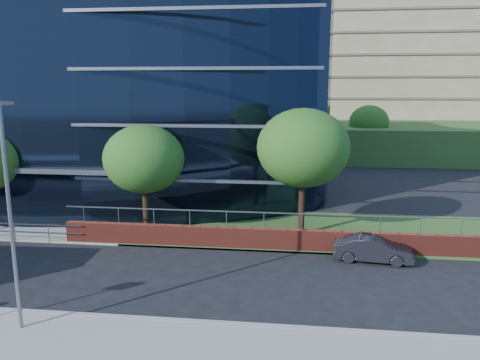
# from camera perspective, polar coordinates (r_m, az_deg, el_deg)

# --- Properties ---
(grass_verge) EXTENTS (36.00, 8.00, 0.12)m
(grass_verge) POSITION_cam_1_polar(r_m,az_deg,el_deg) (29.98, 22.98, -6.16)
(grass_verge) COLOR #2D511E
(grass_verge) RESTS_ON ground
(glass_office) EXTENTS (44.00, 23.10, 16.00)m
(glass_office) POSITION_cam_1_polar(r_m,az_deg,el_deg) (42.19, -21.10, 9.75)
(glass_office) COLOR black
(glass_office) RESTS_ON ground
(retaining_wall) EXTENTS (34.00, 0.40, 2.11)m
(retaining_wall) POSITION_cam_1_polar(r_m,az_deg,el_deg) (25.47, 16.60, -7.44)
(retaining_wall) COLOR maroon
(retaining_wall) RESTS_ON ground
(apartment_block) EXTENTS (60.00, 42.00, 30.00)m
(apartment_block) POSITION_cam_1_polar(r_m,az_deg,el_deg) (75.55, 19.95, 12.55)
(apartment_block) COLOR #2D511E
(apartment_block) RESTS_ON ground
(tree_far_c) EXTENTS (4.62, 4.62, 6.51)m
(tree_far_c) POSITION_cam_1_polar(r_m,az_deg,el_deg) (27.22, -11.63, 2.50)
(tree_far_c) COLOR black
(tree_far_c) RESTS_ON ground
(tree_far_d) EXTENTS (5.28, 5.28, 7.44)m
(tree_far_d) POSITION_cam_1_polar(r_m,az_deg,el_deg) (26.72, 7.70, 3.88)
(tree_far_d) COLOR black
(tree_far_d) RESTS_ON ground
(tree_dist_e) EXTENTS (4.62, 4.62, 6.51)m
(tree_dist_e) POSITION_cam_1_polar(r_m,az_deg,el_deg) (57.26, 15.45, 6.83)
(tree_dist_e) COLOR black
(tree_dist_e) RESTS_ON ground
(streetlight_east) EXTENTS (0.15, 0.77, 8.00)m
(streetlight_east) POSITION_cam_1_polar(r_m,az_deg,el_deg) (17.75, -26.21, -3.40)
(streetlight_east) COLOR slate
(streetlight_east) RESTS_ON pavement_near
(parked_car) EXTENTS (4.00, 1.78, 1.28)m
(parked_car) POSITION_cam_1_polar(r_m,az_deg,el_deg) (24.49, 15.91, -8.10)
(parked_car) COLOR black
(parked_car) RESTS_ON ground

